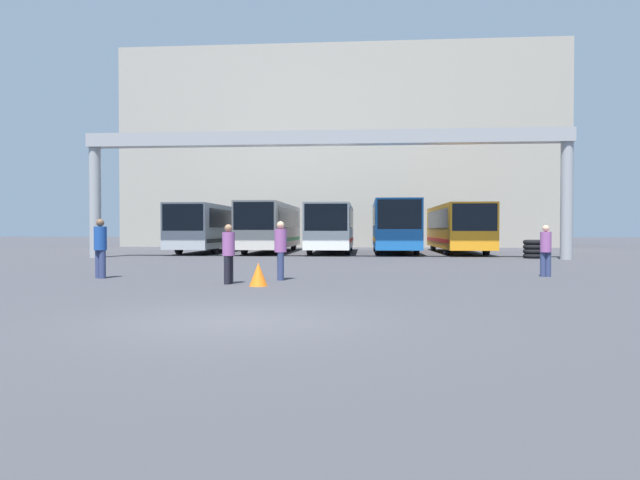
% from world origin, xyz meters
% --- Properties ---
extents(ground_plane, '(200.00, 200.00, 0.00)m').
position_xyz_m(ground_plane, '(0.00, 0.00, 0.00)').
color(ground_plane, '#38383D').
extents(building_backdrop, '(37.74, 12.00, 17.03)m').
position_xyz_m(building_backdrop, '(0.00, 44.08, 8.51)').
color(building_backdrop, gray).
rests_on(building_backdrop, ground).
extents(overhead_gantry, '(24.90, 0.80, 6.54)m').
position_xyz_m(overhead_gantry, '(0.00, 19.91, 5.43)').
color(overhead_gantry, gray).
rests_on(overhead_gantry, ground).
extents(bus_slot_0, '(2.57, 12.08, 3.02)m').
position_xyz_m(bus_slot_0, '(-8.02, 27.82, 1.75)').
color(bus_slot_0, '#999EA5').
rests_on(bus_slot_0, ground).
extents(bus_slot_1, '(2.50, 11.86, 3.12)m').
position_xyz_m(bus_slot_1, '(-4.01, 27.71, 1.80)').
color(bus_slot_1, beige).
rests_on(bus_slot_1, ground).
extents(bus_slot_2, '(2.60, 10.80, 3.01)m').
position_xyz_m(bus_slot_2, '(0.00, 27.18, 1.74)').
color(bus_slot_2, silver).
rests_on(bus_slot_2, ground).
extents(bus_slot_3, '(2.62, 11.00, 3.23)m').
position_xyz_m(bus_slot_3, '(4.01, 27.28, 1.86)').
color(bus_slot_3, '#1959A5').
rests_on(bus_slot_3, ground).
extents(bus_slot_4, '(2.63, 11.52, 3.00)m').
position_xyz_m(bus_slot_4, '(8.02, 27.54, 1.73)').
color(bus_slot_4, orange).
rests_on(bus_slot_4, ground).
extents(pedestrian_mid_left, '(0.34, 0.34, 1.64)m').
position_xyz_m(pedestrian_mid_left, '(7.87, 9.27, 0.87)').
color(pedestrian_mid_left, navy).
rests_on(pedestrian_mid_left, ground).
extents(pedestrian_near_left, '(0.34, 0.34, 1.65)m').
position_xyz_m(pedestrian_near_left, '(-1.61, 6.10, 0.87)').
color(pedestrian_near_left, black).
rests_on(pedestrian_near_left, ground).
extents(pedestrian_mid_right, '(0.38, 0.38, 1.83)m').
position_xyz_m(pedestrian_mid_right, '(-5.98, 7.60, 0.97)').
color(pedestrian_mid_right, navy).
rests_on(pedestrian_mid_right, ground).
extents(pedestrian_near_right, '(0.36, 0.36, 1.75)m').
position_xyz_m(pedestrian_near_right, '(-0.36, 7.41, 0.93)').
color(pedestrian_near_right, navy).
rests_on(pedestrian_near_right, ground).
extents(traffic_cone, '(0.49, 0.49, 0.63)m').
position_xyz_m(traffic_cone, '(-0.69, 5.61, 0.31)').
color(traffic_cone, orange).
rests_on(traffic_cone, ground).
extents(tire_stack, '(1.04, 1.04, 0.96)m').
position_xyz_m(tire_stack, '(10.87, 21.01, 0.48)').
color(tire_stack, black).
rests_on(tire_stack, ground).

